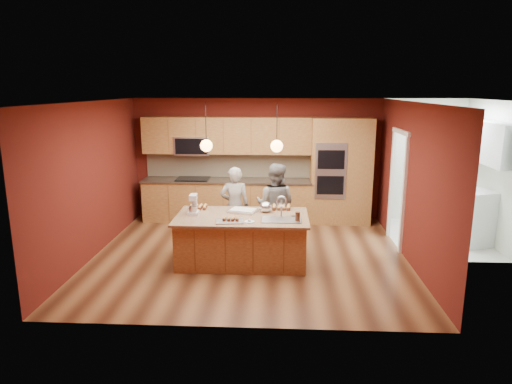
# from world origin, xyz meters

# --- Properties ---
(floor) EXTENTS (5.50, 5.50, 0.00)m
(floor) POSITION_xyz_m (0.00, 0.00, 0.00)
(floor) COLOR #452615
(floor) RESTS_ON ground
(ceiling) EXTENTS (5.50, 5.50, 0.00)m
(ceiling) POSITION_xyz_m (0.00, 0.00, 2.70)
(ceiling) COLOR white
(ceiling) RESTS_ON ground
(wall_back) EXTENTS (5.50, 0.00, 5.50)m
(wall_back) POSITION_xyz_m (0.00, 2.50, 1.35)
(wall_back) COLOR #521611
(wall_back) RESTS_ON ground
(wall_front) EXTENTS (5.50, 0.00, 5.50)m
(wall_front) POSITION_xyz_m (0.00, -2.50, 1.35)
(wall_front) COLOR #521611
(wall_front) RESTS_ON ground
(wall_left) EXTENTS (0.00, 5.00, 5.00)m
(wall_left) POSITION_xyz_m (-2.75, 0.00, 1.35)
(wall_left) COLOR #521611
(wall_left) RESTS_ON ground
(wall_right) EXTENTS (0.00, 5.00, 5.00)m
(wall_right) POSITION_xyz_m (2.75, 0.00, 1.35)
(wall_right) COLOR #521611
(wall_right) RESTS_ON ground
(cabinet_run) EXTENTS (3.74, 0.64, 2.30)m
(cabinet_run) POSITION_xyz_m (-0.68, 2.25, 0.98)
(cabinet_run) COLOR brown
(cabinet_run) RESTS_ON floor
(oven_column) EXTENTS (1.30, 0.62, 2.30)m
(oven_column) POSITION_xyz_m (1.85, 2.19, 1.15)
(oven_column) COLOR brown
(oven_column) RESTS_ON floor
(doorway_trim) EXTENTS (0.08, 1.11, 2.20)m
(doorway_trim) POSITION_xyz_m (2.73, 0.80, 1.05)
(doorway_trim) COLOR white
(doorway_trim) RESTS_ON wall_right
(laundry_room) EXTENTS (2.60, 2.70, 2.70)m
(laundry_room) POSITION_xyz_m (4.35, 1.20, 1.95)
(laundry_room) COLOR silver
(laundry_room) RESTS_ON ground
(pendant_left) EXTENTS (0.20, 0.20, 0.80)m
(pendant_left) POSITION_xyz_m (-0.68, -0.29, 2.00)
(pendant_left) COLOR black
(pendant_left) RESTS_ON ceiling
(pendant_right) EXTENTS (0.20, 0.20, 0.80)m
(pendant_right) POSITION_xyz_m (0.47, -0.29, 2.00)
(pendant_right) COLOR black
(pendant_right) RESTS_ON ceiling
(island) EXTENTS (2.22, 1.25, 1.20)m
(island) POSITION_xyz_m (-0.09, -0.29, 0.42)
(island) COLOR brown
(island) RESTS_ON floor
(person_left) EXTENTS (0.59, 0.42, 1.50)m
(person_left) POSITION_xyz_m (-0.31, 0.59, 0.75)
(person_left) COLOR black
(person_left) RESTS_ON floor
(person_right) EXTENTS (0.91, 0.79, 1.57)m
(person_right) POSITION_xyz_m (0.45, 0.59, 0.79)
(person_right) COLOR gray
(person_right) RESTS_ON floor
(stand_mixer) EXTENTS (0.19, 0.26, 0.34)m
(stand_mixer) POSITION_xyz_m (-0.93, -0.23, 0.97)
(stand_mixer) COLOR silver
(stand_mixer) RESTS_ON island
(sheet_cake) EXTENTS (0.55, 0.47, 0.05)m
(sheet_cake) POSITION_xyz_m (-0.10, -0.04, 0.84)
(sheet_cake) COLOR silver
(sheet_cake) RESTS_ON island
(cooling_rack) EXTENTS (0.48, 0.37, 0.02)m
(cooling_rack) POSITION_xyz_m (-0.27, -0.65, 0.83)
(cooling_rack) COLOR #B1B4B9
(cooling_rack) RESTS_ON island
(mixing_bowl) EXTENTS (0.23, 0.23, 0.19)m
(mixing_bowl) POSITION_xyz_m (0.29, -0.03, 0.91)
(mixing_bowl) COLOR silver
(mixing_bowl) RESTS_ON island
(plate) EXTENTS (0.17, 0.17, 0.01)m
(plate) POSITION_xyz_m (0.05, -0.66, 0.83)
(plate) COLOR silver
(plate) RESTS_ON island
(tumbler) EXTENTS (0.08, 0.08, 0.15)m
(tumbler) POSITION_xyz_m (0.82, -0.56, 0.89)
(tumbler) COLOR #3C1F13
(tumbler) RESTS_ON island
(phone) EXTENTS (0.12, 0.07, 0.01)m
(phone) POSITION_xyz_m (0.79, -0.30, 0.82)
(phone) COLOR black
(phone) RESTS_ON island
(cupcakes_left) EXTENTS (0.32, 0.24, 0.07)m
(cupcakes_left) POSITION_xyz_m (-0.92, 0.13, 0.85)
(cupcakes_left) COLOR #C79047
(cupcakes_left) RESTS_ON island
(cupcakes_rack) EXTENTS (0.28, 0.14, 0.06)m
(cupcakes_rack) POSITION_xyz_m (-0.25, -0.64, 0.87)
(cupcakes_rack) COLOR #C79047
(cupcakes_rack) RESTS_ON island
(cupcakes_right) EXTENTS (0.34, 0.25, 0.08)m
(cupcakes_right) POSITION_xyz_m (0.56, 0.17, 0.86)
(cupcakes_right) COLOR #C79047
(cupcakes_right) RESTS_ON island
(washer) EXTENTS (0.84, 0.85, 1.05)m
(washer) POSITION_xyz_m (4.17, 0.86, 0.52)
(washer) COLOR silver
(washer) RESTS_ON floor
(dryer) EXTENTS (0.59, 0.61, 0.89)m
(dryer) POSITION_xyz_m (4.21, 1.53, 0.44)
(dryer) COLOR silver
(dryer) RESTS_ON floor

